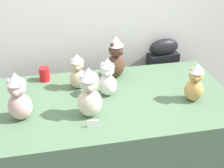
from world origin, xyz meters
The scene contains 11 objects.
wall_back centered at (0.00, 0.96, 1.30)m, with size 7.00×0.08×2.60m, color silver.
display_table centered at (0.00, 0.25, 0.39)m, with size 1.71×0.92×0.79m, color #4C6B4C.
instrument_case centered at (0.59, 0.84, 0.48)m, with size 0.29×0.16×0.96m.
teddy_bear_sand centered at (-0.22, 0.45, 0.92)m, with size 0.14×0.12×0.28m.
teddy_bear_blush centered at (-0.61, 0.14, 0.95)m, with size 0.17×0.15×0.33m.
teddy_bear_snow centered at (-0.02, 0.31, 0.93)m, with size 0.17×0.16×0.29m.
teddy_bear_cream centered at (-0.18, 0.08, 0.96)m, with size 0.16×0.14×0.35m.
teddy_bear_cocoa centered at (0.09, 0.57, 0.95)m, with size 0.20×0.19×0.34m.
teddy_bear_honey centered at (0.55, 0.12, 0.93)m, with size 0.16×0.15×0.29m.
party_cup_red centered at (-0.46, 0.61, 0.84)m, with size 0.08×0.08×0.11m, color red.
name_card_front_left centered at (-0.18, -0.04, 0.81)m, with size 0.07×0.01×0.05m, color white.
Camera 1 is at (-0.35, -1.51, 1.95)m, focal length 48.43 mm.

